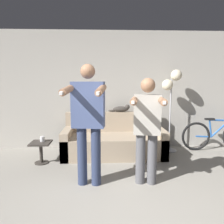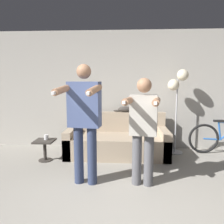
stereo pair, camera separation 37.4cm
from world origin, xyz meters
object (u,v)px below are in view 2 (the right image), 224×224
at_px(couch, 117,142).
at_px(floor_lamp, 178,88).
at_px(cat, 126,109).
at_px(side_table, 44,146).
at_px(cup, 46,137).
at_px(person_left, 84,116).
at_px(person_right, 143,126).

bearing_deg(couch, floor_lamp, 8.65).
relative_size(cat, side_table, 1.17).
height_order(couch, cat, cat).
bearing_deg(cup, person_left, -45.49).
bearing_deg(person_left, couch, 79.10).
xyz_separation_m(couch, floor_lamp, (1.23, 0.19, 1.11)).
bearing_deg(cat, cup, -155.01).
xyz_separation_m(person_right, cat, (-0.23, 1.65, 0.02)).
bearing_deg(floor_lamp, person_right, -118.46).
bearing_deg(cat, person_left, -110.47).
height_order(floor_lamp, cup, floor_lamp).
height_order(person_left, floor_lamp, person_left).
xyz_separation_m(person_left, person_right, (0.84, -0.00, -0.13)).
distance_m(side_table, cup, 0.17).
relative_size(person_left, cup, 18.28).
bearing_deg(person_right, couch, 117.76).
xyz_separation_m(person_right, floor_lamp, (0.82, 1.51, 0.49)).
xyz_separation_m(person_right, cup, (-1.76, 0.94, -0.44)).
bearing_deg(person_right, cat, 108.21).
bearing_deg(floor_lamp, cup, -167.53).
bearing_deg(couch, person_right, -72.67).
bearing_deg(couch, cup, -164.14).
xyz_separation_m(person_left, cup, (-0.92, 0.93, -0.57)).
distance_m(floor_lamp, side_table, 2.89).
xyz_separation_m(side_table, cup, (0.02, 0.04, 0.17)).
bearing_deg(cup, cat, 24.99).
height_order(person_left, side_table, person_left).
relative_size(person_right, cat, 3.33).
bearing_deg(person_left, person_right, 6.88).
bearing_deg(person_right, cup, 162.37).
bearing_deg(floor_lamp, side_table, -166.70).
distance_m(couch, cat, 0.75).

